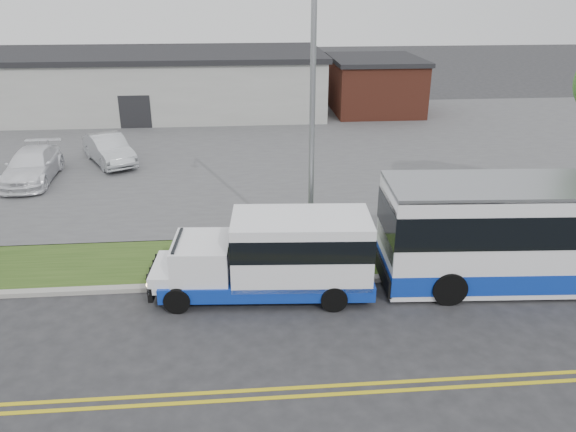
{
  "coord_description": "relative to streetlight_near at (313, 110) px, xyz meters",
  "views": [
    {
      "loc": [
        0.76,
        -14.5,
        8.95
      ],
      "look_at": [
        2.25,
        2.9,
        1.6
      ],
      "focal_mm": 35.0,
      "sensor_mm": 36.0,
      "label": 1
    }
  ],
  "objects": [
    {
      "name": "ground",
      "position": [
        -3.0,
        -2.73,
        -5.23
      ],
      "size": [
        140.0,
        140.0,
        0.0
      ],
      "primitive_type": "plane",
      "color": "#28282B",
      "rests_on": "ground"
    },
    {
      "name": "lane_line_north",
      "position": [
        -3.0,
        -6.58,
        -5.23
      ],
      "size": [
        70.0,
        0.12,
        0.01
      ],
      "primitive_type": "cube",
      "color": "gold",
      "rests_on": "ground"
    },
    {
      "name": "lane_line_south",
      "position": [
        -3.0,
        -6.88,
        -5.23
      ],
      "size": [
        70.0,
        0.12,
        0.01
      ],
      "primitive_type": "cube",
      "color": "gold",
      "rests_on": "ground"
    },
    {
      "name": "curb",
      "position": [
        -3.0,
        -1.63,
        -5.16
      ],
      "size": [
        80.0,
        0.3,
        0.15
      ],
      "primitive_type": "cube",
      "color": "#9E9B93",
      "rests_on": "ground"
    },
    {
      "name": "verge",
      "position": [
        -3.0,
        0.17,
        -5.18
      ],
      "size": [
        80.0,
        3.3,
        0.1
      ],
      "primitive_type": "cube",
      "color": "#2C4717",
      "rests_on": "ground"
    },
    {
      "name": "parking_lot",
      "position": [
        -3.0,
        14.27,
        -5.18
      ],
      "size": [
        80.0,
        25.0,
        0.1
      ],
      "primitive_type": "cube",
      "color": "#4C4C4F",
      "rests_on": "ground"
    },
    {
      "name": "commercial_building",
      "position": [
        -9.0,
        24.27,
        -3.05
      ],
      "size": [
        25.4,
        10.4,
        4.35
      ],
      "color": "#9E9E99",
      "rests_on": "ground"
    },
    {
      "name": "brick_wing",
      "position": [
        7.5,
        23.27,
        -3.27
      ],
      "size": [
        6.3,
        7.3,
        3.9
      ],
      "color": "brown",
      "rests_on": "ground"
    },
    {
      "name": "streetlight_near",
      "position": [
        0.0,
        0.0,
        0.0
      ],
      "size": [
        0.35,
        1.53,
        9.5
      ],
      "color": "gray",
      "rests_on": "verge"
    },
    {
      "name": "shuttle_bus",
      "position": [
        -1.22,
        -2.17,
        -3.87
      ],
      "size": [
        6.8,
        2.61,
        2.56
      ],
      "rotation": [
        0.0,
        0.0,
        -0.06
      ],
      "color": "#0F31A2",
      "rests_on": "ground"
    },
    {
      "name": "transit_bus",
      "position": [
        8.06,
        -2.13,
        -3.54
      ],
      "size": [
        12.19,
        3.46,
        3.34
      ],
      "rotation": [
        0.0,
        0.0,
        -0.06
      ],
      "color": "white",
      "rests_on": "ground"
    },
    {
      "name": "parked_car_a",
      "position": [
        -9.13,
        11.66,
        -4.38
      ],
      "size": [
        3.56,
        4.75,
        1.5
      ],
      "primitive_type": "imported",
      "rotation": [
        0.0,
        0.0,
        0.5
      ],
      "color": "#BABEC2",
      "rests_on": "parking_lot"
    },
    {
      "name": "parked_car_b",
      "position": [
        -12.19,
        9.14,
        -4.4
      ],
      "size": [
        2.31,
        5.17,
        1.47
      ],
      "primitive_type": "imported",
      "rotation": [
        0.0,
        0.0,
        0.05
      ],
      "color": "white",
      "rests_on": "parking_lot"
    }
  ]
}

